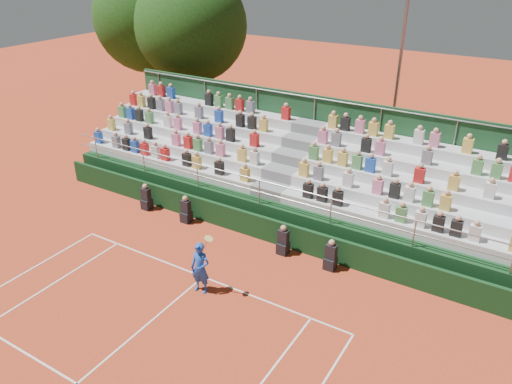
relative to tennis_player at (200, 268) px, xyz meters
The scene contains 8 objects.
ground 1.19m from the tennis_player, 122.89° to the left, with size 90.00×90.00×0.00m, color #BB3E1F.
courtside_wall 3.88m from the tennis_player, 96.15° to the left, with size 20.00×0.15×1.00m, color black.
line_officials 3.60m from the tennis_player, 108.37° to the left, with size 9.01×0.40×1.19m.
grandstand 7.09m from the tennis_player, 93.43° to the left, with size 20.00×5.20×4.40m.
tennis_player is the anchor object (origin of this frame).
tree_west 20.12m from the tennis_player, 135.71° to the left, with size 6.69×6.69×9.68m.
tree_east 17.33m from the tennis_player, 128.08° to the left, with size 6.44×6.44×9.38m.
floodlight_mast 14.75m from the tennis_player, 82.89° to the left, with size 0.60×0.25×9.05m.
Camera 1 is at (8.91, -11.11, 10.27)m, focal length 35.00 mm.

